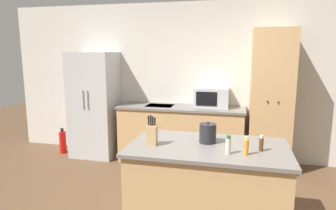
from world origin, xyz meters
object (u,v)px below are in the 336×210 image
(refrigerator, at_px, (95,105))
(spice_bottle_tall_dark, at_px, (246,146))
(fire_extinguisher, at_px, (63,142))
(knife_block, at_px, (152,134))
(kettle, at_px, (208,133))
(pantry_cabinet, at_px, (271,101))
(spice_bottle_short_red, at_px, (228,145))
(spice_bottle_amber_oil, at_px, (261,144))
(microwave, at_px, (212,97))

(refrigerator, distance_m, spice_bottle_tall_dark, 3.22)
(fire_extinguisher, bearing_deg, knife_block, -39.77)
(knife_block, relative_size, kettle, 1.35)
(pantry_cabinet, xyz_separation_m, spice_bottle_tall_dark, (-0.38, -2.03, -0.09))
(knife_block, relative_size, fire_extinguisher, 0.65)
(fire_extinguisher, bearing_deg, kettle, -30.91)
(pantry_cabinet, distance_m, fire_extinguisher, 3.61)
(spice_bottle_short_red, bearing_deg, pantry_cabinet, 75.28)
(pantry_cabinet, bearing_deg, fire_extinguisher, -178.35)
(spice_bottle_amber_oil, relative_size, fire_extinguisher, 0.33)
(pantry_cabinet, height_order, spice_bottle_amber_oil, pantry_cabinet)
(kettle, height_order, fire_extinguisher, kettle)
(spice_bottle_tall_dark, bearing_deg, fire_extinguisher, 148.27)
(microwave, xyz_separation_m, knife_block, (-0.39, -2.04, -0.08))
(microwave, xyz_separation_m, spice_bottle_amber_oil, (0.64, -1.99, -0.11))
(spice_bottle_tall_dark, distance_m, kettle, 0.47)
(spice_bottle_amber_oil, bearing_deg, kettle, 163.99)
(spice_bottle_short_red, xyz_separation_m, kettle, (-0.22, 0.30, 0.02))
(fire_extinguisher, bearing_deg, spice_bottle_tall_dark, -31.73)
(spice_bottle_short_red, bearing_deg, kettle, 126.04)
(pantry_cabinet, bearing_deg, kettle, -113.28)
(spice_bottle_short_red, bearing_deg, spice_bottle_amber_oil, 27.13)
(pantry_cabinet, xyz_separation_m, fire_extinguisher, (-3.50, -0.10, -0.86))
(refrigerator, bearing_deg, fire_extinguisher, -172.07)
(microwave, xyz_separation_m, spice_bottle_tall_dark, (0.51, -2.12, -0.11))
(fire_extinguisher, bearing_deg, spice_bottle_short_red, -33.23)
(refrigerator, distance_m, knife_block, 2.52)
(knife_block, bearing_deg, pantry_cabinet, 56.81)
(kettle, relative_size, fire_extinguisher, 0.48)
(pantry_cabinet, height_order, microwave, pantry_cabinet)
(spice_bottle_tall_dark, height_order, kettle, kettle)
(refrigerator, relative_size, pantry_cabinet, 0.84)
(spice_bottle_tall_dark, bearing_deg, refrigerator, 141.15)
(microwave, relative_size, spice_bottle_tall_dark, 3.21)
(knife_block, bearing_deg, spice_bottle_tall_dark, -5.04)
(kettle, bearing_deg, spice_bottle_short_red, -53.96)
(refrigerator, relative_size, spice_bottle_tall_dark, 10.73)
(refrigerator, height_order, knife_block, refrigerator)
(pantry_cabinet, relative_size, microwave, 3.98)
(pantry_cabinet, distance_m, spice_bottle_tall_dark, 2.07)
(knife_block, bearing_deg, spice_bottle_amber_oil, 3.29)
(pantry_cabinet, height_order, kettle, pantry_cabinet)
(pantry_cabinet, relative_size, fire_extinguisher, 4.66)
(refrigerator, bearing_deg, spice_bottle_short_red, -40.83)
(spice_bottle_amber_oil, bearing_deg, spice_bottle_short_red, -152.87)
(kettle, xyz_separation_m, fire_extinguisher, (-2.75, 1.65, -0.79))
(spice_bottle_amber_oil, bearing_deg, refrigerator, 144.56)
(spice_bottle_tall_dark, relative_size, spice_bottle_short_red, 0.97)
(knife_block, height_order, spice_bottle_amber_oil, knife_block)
(spice_bottle_amber_oil, xyz_separation_m, fire_extinguisher, (-3.26, 1.79, -0.76))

